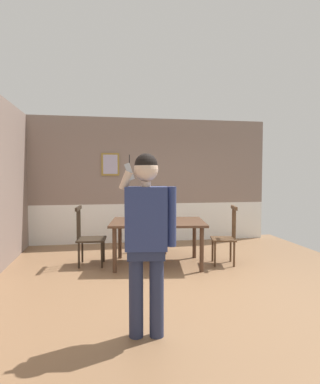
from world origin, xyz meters
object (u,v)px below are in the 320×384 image
dining_table (158,226)px  chair_at_table_head (157,229)px  person_figure (147,231)px  chair_near_window (225,237)px  chair_by_doorway (89,237)px

dining_table → chair_at_table_head: chair_at_table_head is taller
dining_table → person_figure: size_ratio=0.98×
dining_table → person_figure: person_figure is taller
chair_near_window → person_figure: bearing=155.3°
chair_near_window → chair_at_table_head: bearing=55.4°
chair_by_doorway → dining_table: bearing=86.7°
chair_near_window → chair_by_doorway: bearing=93.5°
chair_by_doorway → person_figure: (0.66, -2.65, 0.55)m
dining_table → chair_by_doorway: (-1.18, 0.17, -0.20)m
dining_table → chair_by_doorway: size_ratio=1.71×
chair_near_window → chair_by_doorway: chair_near_window is taller
chair_near_window → person_figure: size_ratio=0.58×
chair_by_doorway → person_figure: 2.78m
dining_table → chair_at_table_head: (0.14, 0.93, -0.22)m
dining_table → chair_at_table_head: size_ratio=1.80×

